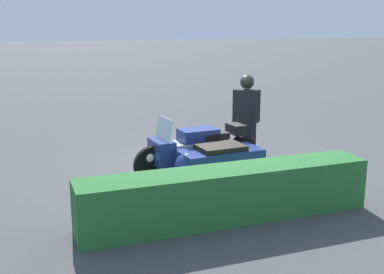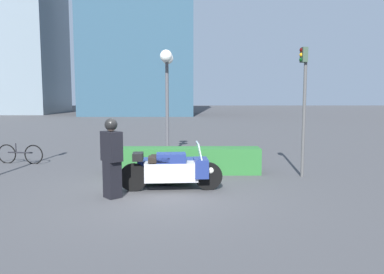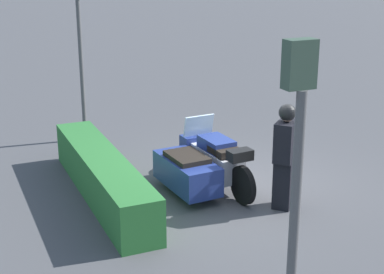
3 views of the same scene
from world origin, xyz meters
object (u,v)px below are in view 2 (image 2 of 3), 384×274
hedge_bush_curbside (186,160)px  twin_lamp_post (167,70)px  officer_rider (112,156)px  traffic_light_near (304,93)px  police_motorcycle (172,168)px  bicycle_parked (20,154)px

hedge_bush_curbside → twin_lamp_post: (-0.71, 2.85, 2.80)m
officer_rider → traffic_light_near: size_ratio=0.50×
police_motorcycle → officer_rider: 1.68m
hedge_bush_curbside → bicycle_parked: hedge_bush_curbside is taller
police_motorcycle → traffic_light_near: 4.18m
officer_rider → traffic_light_near: (4.85, 2.13, 1.39)m
police_motorcycle → traffic_light_near: traffic_light_near is taller
police_motorcycle → hedge_bush_curbside: bearing=75.0°
police_motorcycle → bicycle_parked: 6.20m
police_motorcycle → officer_rider: size_ratio=1.39×
officer_rider → hedge_bush_curbside: 3.13m
hedge_bush_curbside → traffic_light_near: size_ratio=1.21×
twin_lamp_post → traffic_light_near: size_ratio=1.08×
officer_rider → twin_lamp_post: bearing=-141.4°
hedge_bush_curbside → traffic_light_near: (3.23, -0.49, 1.95)m
twin_lamp_post → bicycle_parked: (-4.86, -1.23, -2.86)m
officer_rider → hedge_bush_curbside: bearing=-163.7°
traffic_light_near → bicycle_parked: (-8.81, 2.11, -2.01)m
twin_lamp_post → officer_rider: bearing=-99.3°
traffic_light_near → bicycle_parked: traffic_light_near is taller
police_motorcycle → traffic_light_near: (3.56, 1.17, 1.86)m
hedge_bush_curbside → twin_lamp_post: 4.06m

